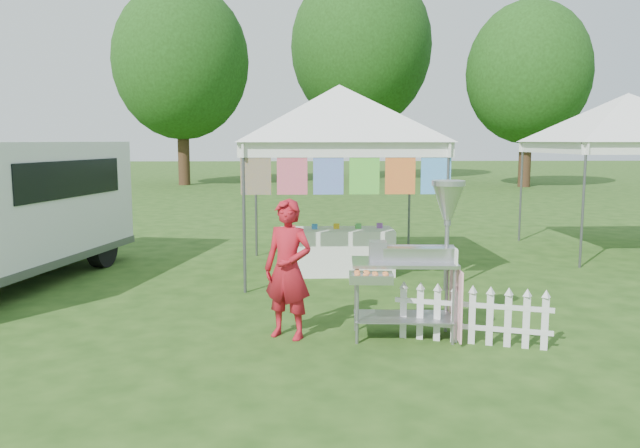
{
  "coord_description": "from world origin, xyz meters",
  "views": [
    {
      "loc": [
        -0.74,
        -6.52,
        2.12
      ],
      "look_at": [
        -0.41,
        1.08,
        1.1
      ],
      "focal_mm": 35.0,
      "sensor_mm": 36.0,
      "label": 1
    }
  ],
  "objects": [
    {
      "name": "ground",
      "position": [
        0.0,
        0.0,
        0.0
      ],
      "size": [
        120.0,
        120.0,
        0.0
      ],
      "primitive_type": "plane",
      "color": "#214212",
      "rests_on": "ground"
    },
    {
      "name": "canopy_main",
      "position": [
        0.0,
        3.49,
        2.99
      ],
      "size": [
        4.24,
        4.24,
        3.45
      ],
      "color": "#59595E",
      "rests_on": "ground"
    },
    {
      "name": "canopy_right",
      "position": [
        5.5,
        5.0,
        2.99
      ],
      "size": [
        4.24,
        4.24,
        3.45
      ],
      "color": "#59595E",
      "rests_on": "ground"
    },
    {
      "name": "tree_left",
      "position": [
        -6.0,
        24.0,
        5.83
      ],
      "size": [
        6.4,
        6.4,
        9.53
      ],
      "color": "#351F13",
      "rests_on": "ground"
    },
    {
      "name": "tree_mid",
      "position": [
        3.0,
        28.0,
        7.14
      ],
      "size": [
        7.6,
        7.6,
        11.52
      ],
      "color": "#351F13",
      "rests_on": "ground"
    },
    {
      "name": "tree_right",
      "position": [
        10.0,
        22.0,
        5.18
      ],
      "size": [
        5.6,
        5.6,
        8.42
      ],
      "color": "#351F13",
      "rests_on": "ground"
    },
    {
      "name": "donut_cart",
      "position": [
        0.62,
        -0.05,
        1.0
      ],
      "size": [
        1.27,
        0.79,
        1.7
      ],
      "rotation": [
        0.0,
        0.0,
        -0.07
      ],
      "color": "gray",
      "rests_on": "ground"
    },
    {
      "name": "vendor",
      "position": [
        -0.8,
        0.04,
        0.75
      ],
      "size": [
        0.65,
        0.57,
        1.51
      ],
      "primitive_type": "imported",
      "rotation": [
        0.0,
        0.0,
        -0.48
      ],
      "color": "#A71421",
      "rests_on": "ground"
    },
    {
      "name": "picket_fence",
      "position": [
        1.12,
        -0.27,
        0.29
      ],
      "size": [
        1.54,
        0.54,
        0.56
      ],
      "rotation": [
        0.0,
        0.0,
        -0.32
      ],
      "color": "silver",
      "rests_on": "ground"
    },
    {
      "name": "display_table",
      "position": [
        -0.05,
        3.28,
        0.36
      ],
      "size": [
        1.8,
        0.7,
        0.73
      ],
      "primitive_type": "cube",
      "color": "white",
      "rests_on": "ground"
    }
  ]
}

